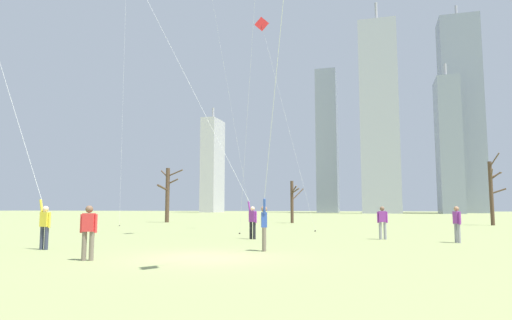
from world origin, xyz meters
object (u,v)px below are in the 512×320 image
(bystander_watching_nearby, at_px, (382,221))
(bare_tree_center, at_px, (492,191))
(kite_flyer_far_back_green, at_px, (31,178))
(bystander_strolling_midfield, at_px, (457,222))
(kite_flyer_foreground_right_teal, at_px, (266,198))
(bare_tree_left_of_center, at_px, (168,193))
(distant_kite_drifting_left_red, at_px, (265,37))
(bare_tree_rightmost, at_px, (293,200))
(kite_flyer_midfield_left_blue, at_px, (210,133))
(bystander_far_off_by_trees, at_px, (88,230))

(bystander_watching_nearby, xyz_separation_m, bare_tree_center, (9.64, 21.03, 2.15))
(kite_flyer_far_back_green, height_order, bystander_strolling_midfield, kite_flyer_far_back_green)
(kite_flyer_foreground_right_teal, relative_size, bare_tree_left_of_center, 1.84)
(kite_flyer_foreground_right_teal, height_order, distant_kite_drifting_left_red, distant_kite_drifting_left_red)
(bare_tree_rightmost, xyz_separation_m, bare_tree_left_of_center, (-13.41, -1.63, 0.83))
(kite_flyer_far_back_green, xyz_separation_m, distant_kite_drifting_left_red, (5.60, 15.27, 10.98))
(kite_flyer_foreground_right_teal, xyz_separation_m, bare_tree_rightmost, (-4.85, 30.44, 0.44))
(kite_flyer_midfield_left_blue, relative_size, bystander_watching_nearby, 12.74)
(distant_kite_drifting_left_red, bearing_deg, kite_flyer_far_back_green, -110.12)
(distant_kite_drifting_left_red, relative_size, bare_tree_rightmost, 3.52)
(distant_kite_drifting_left_red, distance_m, bare_tree_rightmost, 19.48)
(kite_flyer_far_back_green, distance_m, bare_tree_left_of_center, 30.75)
(kite_flyer_midfield_left_blue, distance_m, bystander_strolling_midfield, 13.24)
(bystander_far_off_by_trees, distance_m, bare_tree_left_of_center, 35.18)
(kite_flyer_far_back_green, xyz_separation_m, bystander_strolling_midfield, (16.45, 7.29, -1.81))
(kite_flyer_far_back_green, bearing_deg, bystander_far_off_by_trees, -31.23)
(bystander_far_off_by_trees, xyz_separation_m, bystander_strolling_midfield, (11.67, 10.19, 0.00))
(bystander_strolling_midfield, relative_size, bare_tree_center, 0.25)
(kite_flyer_midfield_left_blue, relative_size, distant_kite_drifting_left_red, 1.35)
(kite_flyer_far_back_green, xyz_separation_m, bare_tree_center, (22.89, 29.62, 0.34))
(kite_flyer_foreground_right_teal, bearing_deg, kite_flyer_far_back_green, -176.22)
(bare_tree_rightmost, bearing_deg, kite_flyer_far_back_green, -98.25)
(kite_flyer_midfield_left_blue, xyz_separation_m, bare_tree_rightmost, (0.33, 22.63, -3.39))
(bystander_strolling_midfield, bearing_deg, bare_tree_rightmost, 116.70)
(kite_flyer_far_back_green, distance_m, distant_kite_drifting_left_red, 19.63)
(bystander_watching_nearby, distance_m, bare_tree_left_of_center, 30.51)
(kite_flyer_foreground_right_teal, xyz_separation_m, bystander_watching_nearby, (3.91, 7.97, -0.98))
(kite_flyer_far_back_green, bearing_deg, distant_kite_drifting_left_red, 69.88)
(bystander_far_off_by_trees, distance_m, bare_tree_center, 37.28)
(kite_flyer_foreground_right_teal, bearing_deg, bare_tree_left_of_center, 122.36)
(bystander_watching_nearby, height_order, bare_tree_rightmost, bare_tree_rightmost)
(bare_tree_rightmost, relative_size, bare_tree_center, 0.68)
(bystander_strolling_midfield, xyz_separation_m, bare_tree_rightmost, (-11.95, 23.77, 1.42))
(distant_kite_drifting_left_red, relative_size, bare_tree_center, 2.39)
(bystander_far_off_by_trees, xyz_separation_m, bystander_watching_nearby, (8.47, 11.49, 0.00))
(kite_flyer_midfield_left_blue, bearing_deg, bare_tree_left_of_center, 121.91)
(kite_flyer_far_back_green, relative_size, bystander_far_off_by_trees, 8.92)
(kite_flyer_midfield_left_blue, bearing_deg, bystander_strolling_midfield, -5.27)
(kite_flyer_foreground_right_teal, bearing_deg, bare_tree_rightmost, 99.05)
(kite_flyer_far_back_green, height_order, distant_kite_drifting_left_red, distant_kite_drifting_left_red)
(bare_tree_rightmost, xyz_separation_m, bare_tree_center, (18.39, -1.44, 0.74))
(kite_flyer_far_back_green, bearing_deg, bystander_strolling_midfield, 23.89)
(kite_flyer_far_back_green, height_order, bare_tree_center, kite_flyer_far_back_green)
(kite_flyer_foreground_right_teal, distance_m, bare_tree_center, 32.03)
(bystander_watching_nearby, distance_m, bare_tree_center, 23.23)
(kite_flyer_far_back_green, relative_size, bare_tree_rightmost, 3.33)
(kite_flyer_foreground_right_teal, relative_size, bare_tree_rightmost, 2.48)
(kite_flyer_midfield_left_blue, height_order, bystander_strolling_midfield, kite_flyer_midfield_left_blue)
(bare_tree_left_of_center, distance_m, bare_tree_center, 31.80)
(bystander_watching_nearby, bearing_deg, kite_flyer_far_back_green, -147.06)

